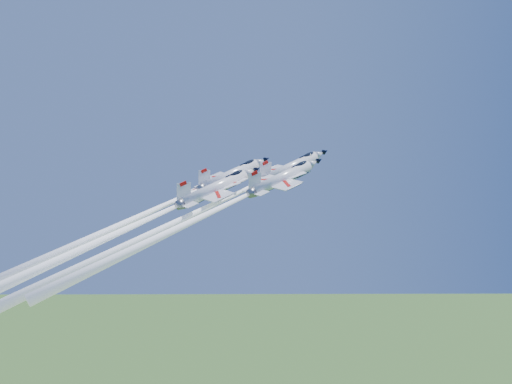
{
  "coord_description": "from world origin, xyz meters",
  "views": [
    {
      "loc": [
        -0.75,
        -104.89,
        101.91
      ],
      "look_at": [
        0.0,
        0.0,
        94.65
      ],
      "focal_mm": 40.0,
      "sensor_mm": 36.0,
      "label": 1
    }
  ],
  "objects_px": {
    "jet_lead": "(197,212)",
    "jet_left": "(156,209)",
    "jet_slot": "(122,231)",
    "jet_right": "(204,216)"
  },
  "relations": [
    {
      "from": "jet_right",
      "to": "jet_left",
      "type": "bearing_deg",
      "value": -159.88
    },
    {
      "from": "jet_lead",
      "to": "jet_left",
      "type": "distance_m",
      "value": 7.27
    },
    {
      "from": "jet_left",
      "to": "jet_right",
      "type": "height_order",
      "value": "jet_right"
    },
    {
      "from": "jet_slot",
      "to": "jet_right",
      "type": "bearing_deg",
      "value": 55.84
    },
    {
      "from": "jet_right",
      "to": "jet_slot",
      "type": "height_order",
      "value": "jet_right"
    },
    {
      "from": "jet_slot",
      "to": "jet_lead",
      "type": "bearing_deg",
      "value": 80.18
    },
    {
      "from": "jet_left",
      "to": "jet_right",
      "type": "distance_m",
      "value": 10.8
    },
    {
      "from": "jet_lead",
      "to": "jet_left",
      "type": "xyz_separation_m",
      "value": [
        -7.2,
        0.9,
        0.54
      ]
    },
    {
      "from": "jet_lead",
      "to": "jet_right",
      "type": "xyz_separation_m",
      "value": [
        1.6,
        -5.35,
        -0.02
      ]
    },
    {
      "from": "jet_lead",
      "to": "jet_slot",
      "type": "bearing_deg",
      "value": -99.82
    }
  ]
}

